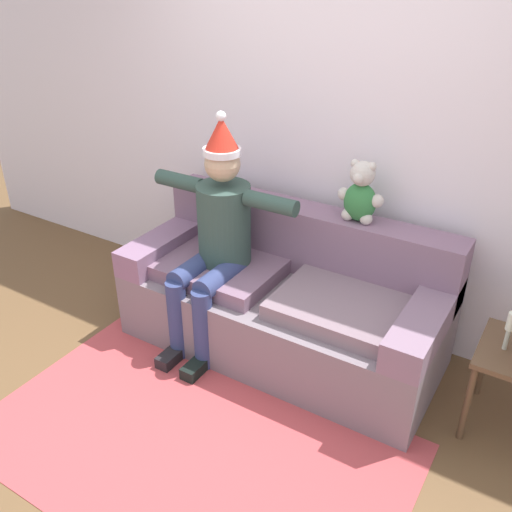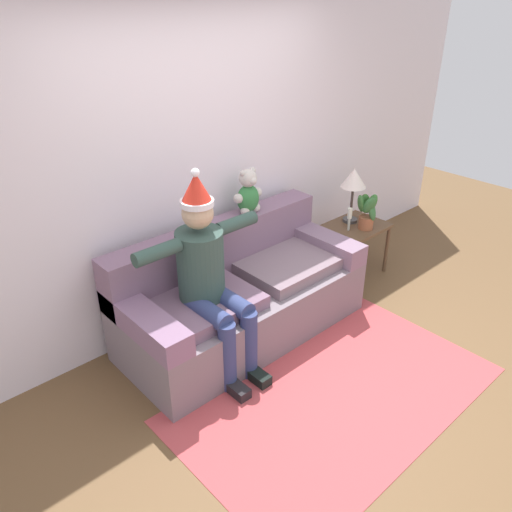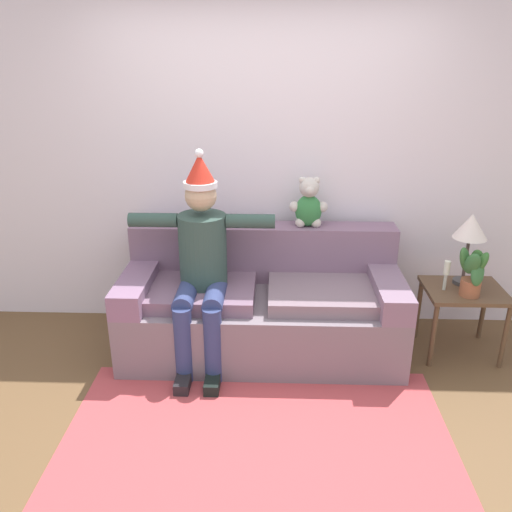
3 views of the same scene
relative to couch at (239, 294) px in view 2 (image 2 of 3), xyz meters
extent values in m
plane|color=brown|center=(0.00, -1.03, -0.35)|extent=(10.00, 10.00, 0.00)
cube|color=white|center=(0.00, 0.52, 1.00)|extent=(7.00, 0.10, 2.70)
cube|color=slate|center=(0.00, -0.05, -0.12)|extent=(2.03, 0.89, 0.45)
cube|color=slate|center=(0.00, 0.27, 0.33)|extent=(2.03, 0.24, 0.44)
cube|color=gray|center=(-0.91, -0.05, 0.20)|extent=(0.22, 0.89, 0.18)
cube|color=gray|center=(0.91, -0.05, 0.20)|extent=(0.22, 0.89, 0.18)
cube|color=slate|center=(-0.46, -0.10, 0.16)|extent=(0.81, 0.62, 0.10)
cube|color=slate|center=(0.46, -0.10, 0.16)|extent=(0.81, 0.62, 0.10)
cylinder|color=#304941|center=(-0.42, -0.07, 0.47)|extent=(0.34, 0.34, 0.52)
sphere|color=tan|center=(-0.42, -0.07, 0.87)|extent=(0.22, 0.22, 0.22)
cylinder|color=white|center=(-0.42, -0.07, 0.94)|extent=(0.23, 0.23, 0.04)
cone|color=red|center=(-0.42, -0.07, 1.05)|extent=(0.21, 0.21, 0.20)
sphere|color=white|center=(-0.42, -0.07, 1.15)|extent=(0.06, 0.06, 0.06)
cylinder|color=navy|center=(-0.52, -0.27, 0.21)|extent=(0.14, 0.40, 0.14)
cylinder|color=navy|center=(-0.52, -0.47, -0.07)|extent=(0.13, 0.13, 0.55)
cube|color=black|center=(-0.52, -0.55, -0.31)|extent=(0.10, 0.24, 0.08)
cylinder|color=navy|center=(-0.32, -0.27, 0.21)|extent=(0.14, 0.40, 0.14)
cylinder|color=navy|center=(-0.32, -0.47, -0.07)|extent=(0.13, 0.13, 0.55)
cube|color=black|center=(-0.32, -0.55, -0.31)|extent=(0.10, 0.24, 0.08)
cylinder|color=#304941|center=(-0.76, -0.07, 0.69)|extent=(0.34, 0.10, 0.10)
cylinder|color=#304941|center=(-0.08, -0.07, 0.69)|extent=(0.34, 0.10, 0.10)
ellipsoid|color=#317A3E|center=(0.34, 0.27, 0.66)|extent=(0.20, 0.16, 0.24)
sphere|color=beige|center=(0.34, 0.27, 0.84)|extent=(0.15, 0.15, 0.15)
sphere|color=beige|center=(0.34, 0.21, 0.83)|extent=(0.07, 0.07, 0.07)
sphere|color=beige|center=(0.29, 0.27, 0.90)|extent=(0.05, 0.05, 0.05)
sphere|color=beige|center=(0.39, 0.27, 0.90)|extent=(0.05, 0.05, 0.05)
sphere|color=beige|center=(0.24, 0.27, 0.69)|extent=(0.08, 0.08, 0.08)
sphere|color=beige|center=(0.28, 0.24, 0.58)|extent=(0.08, 0.08, 0.08)
sphere|color=beige|center=(0.45, 0.27, 0.69)|extent=(0.08, 0.08, 0.08)
sphere|color=beige|center=(0.40, 0.24, 0.58)|extent=(0.08, 0.08, 0.08)
cube|color=brown|center=(1.48, -0.03, 0.16)|extent=(0.56, 0.47, 0.03)
cylinder|color=brown|center=(1.23, -0.24, -0.10)|extent=(0.04, 0.04, 0.49)
cylinder|color=brown|center=(1.73, -0.24, -0.10)|extent=(0.04, 0.04, 0.49)
cylinder|color=brown|center=(1.23, 0.18, -0.10)|extent=(0.04, 0.04, 0.49)
cylinder|color=brown|center=(1.73, 0.18, -0.10)|extent=(0.04, 0.04, 0.49)
cylinder|color=#444445|center=(1.49, 0.06, 0.19)|extent=(0.14, 0.14, 0.03)
cylinder|color=brown|center=(1.49, 0.06, 0.37)|extent=(0.02, 0.02, 0.33)
cone|color=white|center=(1.49, 0.06, 0.62)|extent=(0.24, 0.24, 0.18)
cylinder|color=#9E593A|center=(1.47, -0.13, 0.24)|extent=(0.14, 0.14, 0.12)
ellipsoid|color=#346B2E|center=(1.52, -0.14, 0.42)|extent=(0.13, 0.15, 0.20)
ellipsoid|color=#34692C|center=(1.52, -0.06, 0.40)|extent=(0.13, 0.12, 0.19)
ellipsoid|color=#33662E|center=(1.42, -0.09, 0.43)|extent=(0.15, 0.12, 0.20)
ellipsoid|color=#336A35|center=(1.44, -0.17, 0.43)|extent=(0.14, 0.17, 0.21)
ellipsoid|color=#346A36|center=(1.49, -0.18, 0.36)|extent=(0.14, 0.15, 0.21)
cylinder|color=beige|center=(1.32, -0.05, 0.24)|extent=(0.02, 0.02, 0.12)
cylinder|color=white|center=(1.32, -0.05, 0.35)|extent=(0.04, 0.04, 0.10)
cube|color=#B94649|center=(0.00, -1.05, -0.34)|extent=(2.30, 1.39, 0.01)
camera|label=1|loc=(1.43, -2.68, 1.98)|focal=38.92mm
camera|label=2|loc=(-2.26, -2.69, 2.25)|focal=35.83mm
camera|label=3|loc=(0.08, -3.51, 1.80)|focal=36.63mm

